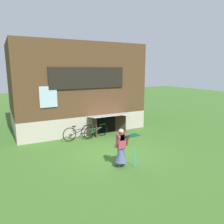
# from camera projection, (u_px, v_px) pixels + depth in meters

# --- Properties ---
(ground_plane) EXTENTS (60.00, 60.00, 0.00)m
(ground_plane) POSITION_uv_depth(u_px,v_px,m) (113.00, 152.00, 10.16)
(ground_plane) COLOR #386023
(log_house) EXTENTS (7.80, 6.19, 5.34)m
(log_house) POSITION_uv_depth(u_px,v_px,m) (74.00, 87.00, 14.46)
(log_house) COLOR #ADA393
(log_house) RESTS_ON ground_plane
(person) EXTENTS (0.61, 0.52, 1.55)m
(person) POSITION_uv_depth(u_px,v_px,m) (121.00, 151.00, 8.54)
(person) COLOR #474C75
(person) RESTS_ON ground_plane
(kite) EXTENTS (0.79, 0.87, 1.36)m
(kite) POSITION_uv_depth(u_px,v_px,m) (135.00, 141.00, 8.14)
(kite) COLOR #2DB2CC
(kite) RESTS_ON ground_plane
(bicycle_green) EXTENTS (1.60, 0.40, 0.74)m
(bicycle_green) POSITION_uv_depth(u_px,v_px,m) (96.00, 131.00, 12.28)
(bicycle_green) COLOR black
(bicycle_green) RESTS_ON ground_plane
(bicycle_black) EXTENTS (1.80, 0.17, 0.82)m
(bicycle_black) POSITION_uv_depth(u_px,v_px,m) (79.00, 133.00, 11.86)
(bicycle_black) COLOR black
(bicycle_black) RESTS_ON ground_plane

